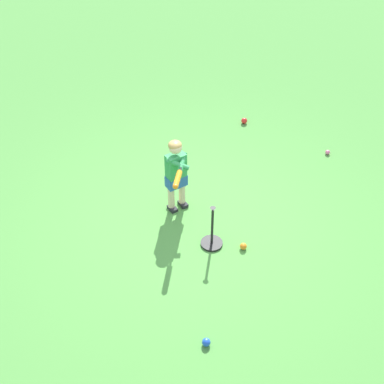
{
  "coord_description": "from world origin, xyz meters",
  "views": [
    {
      "loc": [
        3.47,
        3.53,
        4.66
      ],
      "look_at": [
        0.05,
        -0.06,
        0.45
      ],
      "focal_mm": 47.42,
      "sensor_mm": 36.0,
      "label": 1
    }
  ],
  "objects_px": {
    "play_ball_far_left": "(206,342)",
    "play_ball_center_lawn": "(243,246)",
    "batting_tee": "(212,238)",
    "child_batter": "(176,171)",
    "play_ball_midfield": "(244,121)",
    "play_ball_near_batter": "(328,152)"
  },
  "relations": [
    {
      "from": "play_ball_far_left",
      "to": "batting_tee",
      "type": "distance_m",
      "value": 1.46
    },
    {
      "from": "play_ball_far_left",
      "to": "batting_tee",
      "type": "relative_size",
      "value": 0.15
    },
    {
      "from": "play_ball_midfield",
      "to": "play_ball_center_lawn",
      "type": "xyz_separation_m",
      "value": [
        2.18,
        1.93,
        -0.01
      ]
    },
    {
      "from": "play_ball_far_left",
      "to": "play_ball_center_lawn",
      "type": "distance_m",
      "value": 1.46
    },
    {
      "from": "play_ball_near_batter",
      "to": "batting_tee",
      "type": "distance_m",
      "value": 2.69
    },
    {
      "from": "play_ball_far_left",
      "to": "batting_tee",
      "type": "bearing_deg",
      "value": -137.63
    },
    {
      "from": "play_ball_near_batter",
      "to": "play_ball_far_left",
      "type": "bearing_deg",
      "value": 16.25
    },
    {
      "from": "play_ball_near_batter",
      "to": "batting_tee",
      "type": "xyz_separation_m",
      "value": [
        2.68,
        0.11,
        0.07
      ]
    },
    {
      "from": "play_ball_center_lawn",
      "to": "play_ball_near_batter",
      "type": "bearing_deg",
      "value": -169.77
    },
    {
      "from": "child_batter",
      "to": "play_ball_midfield",
      "type": "xyz_separation_m",
      "value": [
        -2.26,
        -0.8,
        -0.6
      ]
    },
    {
      "from": "child_batter",
      "to": "play_ball_center_lawn",
      "type": "relative_size",
      "value": 12.32
    },
    {
      "from": "child_batter",
      "to": "play_ball_center_lawn",
      "type": "bearing_deg",
      "value": 94.37
    },
    {
      "from": "child_batter",
      "to": "play_ball_near_batter",
      "type": "distance_m",
      "value": 2.7
    },
    {
      "from": "play_ball_far_left",
      "to": "play_ball_center_lawn",
      "type": "xyz_separation_m",
      "value": [
        -1.31,
        -0.65,
        -0.0
      ]
    },
    {
      "from": "play_ball_near_batter",
      "to": "play_ball_center_lawn",
      "type": "bearing_deg",
      "value": 10.23
    },
    {
      "from": "play_ball_far_left",
      "to": "play_ball_midfield",
      "type": "relative_size",
      "value": 0.9
    },
    {
      "from": "play_ball_far_left",
      "to": "play_ball_midfield",
      "type": "xyz_separation_m",
      "value": [
        -3.48,
        -2.58,
        0.01
      ]
    },
    {
      "from": "child_batter",
      "to": "play_ball_center_lawn",
      "type": "height_order",
      "value": "child_batter"
    },
    {
      "from": "play_ball_midfield",
      "to": "batting_tee",
      "type": "relative_size",
      "value": 0.16
    },
    {
      "from": "child_batter",
      "to": "play_ball_far_left",
      "type": "bearing_deg",
      "value": 55.65
    },
    {
      "from": "play_ball_far_left",
      "to": "play_ball_center_lawn",
      "type": "height_order",
      "value": "play_ball_far_left"
    },
    {
      "from": "child_batter",
      "to": "play_ball_far_left",
      "type": "relative_size",
      "value": 11.98
    }
  ]
}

